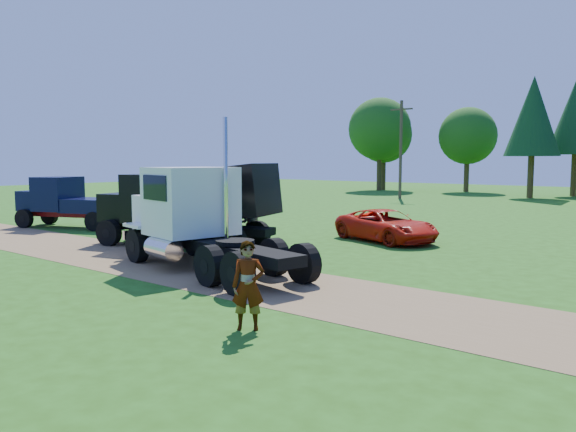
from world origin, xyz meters
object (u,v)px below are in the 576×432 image
Objects in this scene: navy_truck at (67,202)px; spectator_a at (248,286)px; white_semi_tractor at (192,216)px; orange_pickup at (386,225)px; black_dump_truck at (190,201)px.

navy_truck reaches higher than spectator_a.
orange_pickup is (2.15, 9.28, -0.98)m from white_semi_tractor.
white_semi_tractor is 13.89m from navy_truck.
spectator_a is at bearing -20.64° from white_semi_tractor.
spectator_a is at bearing -51.22° from black_dump_truck.
orange_pickup is 13.91m from spectator_a.
black_dump_truck is 10.31m from navy_truck.
orange_pickup is at bearing 0.15° from navy_truck.
black_dump_truck is 1.62× the size of orange_pickup.
black_dump_truck reaches higher than navy_truck.
navy_truck is at bearing 122.55° from spectator_a.
white_semi_tractor reaches higher than spectator_a.
white_semi_tractor is at bearing 110.10° from spectator_a.
black_dump_truck is 4.31× the size of spectator_a.
spectator_a reaches higher than orange_pickup.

